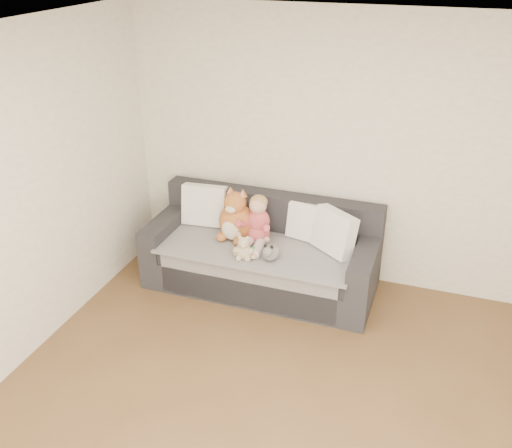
{
  "coord_description": "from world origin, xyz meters",
  "views": [
    {
      "loc": [
        0.75,
        -2.5,
        3.11
      ],
      "look_at": [
        -0.79,
        1.87,
        0.75
      ],
      "focal_mm": 40.0,
      "sensor_mm": 36.0,
      "label": 1
    }
  ],
  "objects": [
    {
      "name": "teddy_bear",
      "position": [
        -0.84,
        1.69,
        0.57
      ],
      "size": [
        0.19,
        0.14,
        0.24
      ],
      "rotation": [
        0.0,
        0.0,
        0.18
      ],
      "color": "tan",
      "rests_on": "sofa"
    },
    {
      "name": "toddler",
      "position": [
        -0.83,
        2.02,
        0.67
      ],
      "size": [
        0.34,
        0.49,
        0.48
      ],
      "rotation": [
        0.0,
        0.0,
        -0.01
      ],
      "color": "#C04450",
      "rests_on": "sofa"
    },
    {
      "name": "plush_cow",
      "position": [
        -0.61,
        1.75,
        0.55
      ],
      "size": [
        0.15,
        0.23,
        0.19
      ],
      "rotation": [
        0.0,
        0.0,
        -0.01
      ],
      "color": "white",
      "rests_on": "sofa"
    },
    {
      "name": "plush_cat",
      "position": [
        -1.05,
        2.05,
        0.67
      ],
      "size": [
        0.43,
        0.36,
        0.54
      ],
      "rotation": [
        0.0,
        0.0,
        -0.11
      ],
      "color": "#B66028",
      "rests_on": "sofa"
    },
    {
      "name": "room_shell",
      "position": [
        0.0,
        0.42,
        1.3
      ],
      "size": [
        5.0,
        5.0,
        5.0
      ],
      "color": "brown",
      "rests_on": "ground"
    },
    {
      "name": "cushion_right_front",
      "position": [
        -0.11,
        2.1,
        0.67
      ],
      "size": [
        0.47,
        0.41,
        0.41
      ],
      "rotation": [
        0.0,
        0.0,
        -0.62
      ],
      "color": "white",
      "rests_on": "sofa"
    },
    {
      "name": "cushion_left",
      "position": [
        -1.47,
        2.23,
        0.68
      ],
      "size": [
        0.46,
        0.24,
        0.42
      ],
      "rotation": [
        0.0,
        0.0,
        0.1
      ],
      "color": "white",
      "rests_on": "sofa"
    },
    {
      "name": "sippy_cup",
      "position": [
        -0.78,
        1.76,
        0.53
      ],
      "size": [
        0.1,
        0.06,
        0.11
      ],
      "rotation": [
        0.0,
        0.0,
        0.02
      ],
      "color": "purple",
      "rests_on": "sofa"
    },
    {
      "name": "cushion_right_back",
      "position": [
        -0.39,
        2.26,
        0.66
      ],
      "size": [
        0.43,
        0.26,
        0.38
      ],
      "rotation": [
        0.0,
        0.0,
        -0.22
      ],
      "color": "white",
      "rests_on": "sofa"
    },
    {
      "name": "sofa",
      "position": [
        -0.79,
        2.06,
        0.31
      ],
      "size": [
        2.2,
        0.94,
        0.85
      ],
      "color": "#242428",
      "rests_on": "ground"
    }
  ]
}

